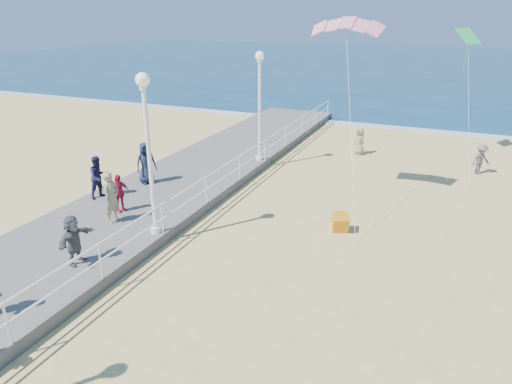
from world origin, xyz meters
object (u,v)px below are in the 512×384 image
at_px(spectator_3, 119,193).
at_px(spectator_7, 99,177).
at_px(spectator_5, 74,240).
at_px(lamp_post_mid, 148,139).
at_px(beach_walker_a, 481,160).
at_px(lamp_post_far, 260,95).
at_px(spectator_6, 111,197).
at_px(spectator_4, 146,163).
at_px(beach_walker_c, 360,141).
at_px(box_kite, 340,224).

xyz_separation_m(spectator_3, spectator_7, (-1.65, 0.83, 0.14)).
bearing_deg(spectator_5, spectator_7, 29.91).
distance_m(lamp_post_mid, beach_walker_a, 16.27).
bearing_deg(beach_walker_a, lamp_post_mid, -170.92).
bearing_deg(lamp_post_far, beach_walker_a, 17.67).
xyz_separation_m(spectator_6, beach_walker_a, (12.16, 12.13, -0.59)).
xyz_separation_m(spectator_4, beach_walker_c, (7.40, 9.43, -0.58)).
height_order(spectator_5, spectator_6, spectator_6).
relative_size(spectator_3, beach_walker_c, 0.98).
distance_m(lamp_post_far, spectator_5, 11.94).
relative_size(spectator_7, beach_walker_c, 1.17).
bearing_deg(beach_walker_a, lamp_post_far, 156.68).
height_order(lamp_post_far, spectator_7, lamp_post_far).
bearing_deg(lamp_post_far, beach_walker_c, 45.97).
xyz_separation_m(lamp_post_far, spectator_3, (-2.27, -8.04, -2.54)).
height_order(lamp_post_mid, spectator_5, lamp_post_mid).
relative_size(spectator_3, spectator_6, 0.78).
bearing_deg(beach_walker_c, spectator_6, -74.55).
height_order(spectator_5, box_kite, spectator_5).
bearing_deg(box_kite, spectator_7, 167.41).
bearing_deg(spectator_4, box_kite, -62.42).
height_order(spectator_4, spectator_7, spectator_4).
height_order(lamp_post_mid, spectator_6, lamp_post_mid).
height_order(beach_walker_c, box_kite, beach_walker_c).
distance_m(spectator_4, beach_walker_a, 15.85).
bearing_deg(spectator_6, box_kite, -68.03).
height_order(spectator_3, spectator_4, spectator_4).
relative_size(lamp_post_mid, spectator_4, 2.90).
xyz_separation_m(lamp_post_mid, spectator_7, (-3.92, 1.79, -2.40)).
bearing_deg(spectator_4, spectator_3, -131.44).
bearing_deg(spectator_7, spectator_3, -99.07).
relative_size(spectator_4, spectator_5, 1.20).
bearing_deg(spectator_6, lamp_post_far, -13.49).
relative_size(spectator_4, box_kite, 3.06).
xyz_separation_m(beach_walker_a, beach_walker_c, (-6.07, 1.08, -0.01)).
xyz_separation_m(spectator_7, beach_walker_a, (14.19, 10.48, -0.52)).
relative_size(lamp_post_mid, box_kite, 8.87).
relative_size(lamp_post_mid, spectator_6, 2.84).
bearing_deg(spectator_5, box_kite, -51.13).
relative_size(spectator_4, beach_walker_c, 1.24).
distance_m(spectator_6, beach_walker_a, 17.19).
relative_size(beach_walker_a, box_kite, 2.48).
distance_m(lamp_post_far, spectator_3, 8.73).
bearing_deg(spectator_5, lamp_post_far, -8.48).
height_order(lamp_post_mid, lamp_post_far, same).
height_order(spectator_3, spectator_7, spectator_7).
relative_size(lamp_post_far, spectator_7, 3.08).
xyz_separation_m(spectator_7, beach_walker_c, (8.12, 11.56, -0.52)).
bearing_deg(spectator_7, beach_walker_a, -35.91).
distance_m(spectator_3, spectator_4, 3.11).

